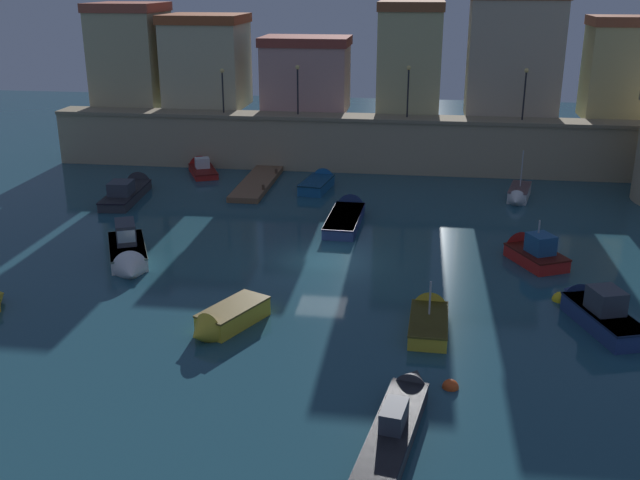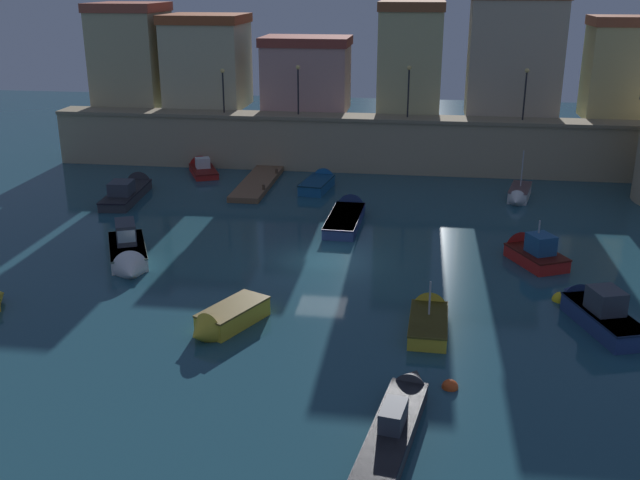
{
  "view_description": "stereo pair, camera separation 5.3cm",
  "coord_description": "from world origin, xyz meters",
  "px_view_note": "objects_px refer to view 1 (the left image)",
  "views": [
    {
      "loc": [
        4.85,
        -34.94,
        13.72
      ],
      "look_at": [
        0.0,
        -0.68,
        1.43
      ],
      "focal_mm": 41.42,
      "sensor_mm": 36.0,
      "label": 1
    },
    {
      "loc": [
        4.9,
        -34.93,
        13.72
      ],
      "look_at": [
        0.0,
        -0.68,
        1.43
      ],
      "focal_mm": 41.42,
      "sensor_mm": 36.0,
      "label": 2
    }
  ],
  "objects_px": {
    "moored_boat_4": "(519,194)",
    "moored_boat_12": "(399,417)",
    "moored_boat_2": "(429,317)",
    "moored_boat_7": "(595,310)",
    "mooring_buoy_1": "(450,387)",
    "quay_lamp_3": "(525,86)",
    "moored_boat_5": "(224,319)",
    "moored_boat_1": "(347,214)",
    "quay_lamp_2": "(408,83)",
    "moored_boat_6": "(319,182)",
    "moored_boat_8": "(530,251)",
    "mooring_buoy_0": "(560,300)",
    "moored_boat_10": "(130,190)",
    "moored_boat_11": "(201,168)",
    "quay_lamp_0": "(222,83)",
    "quay_lamp_1": "(298,82)",
    "moored_boat_0": "(128,253)"
  },
  "relations": [
    {
      "from": "moored_boat_4",
      "to": "moored_boat_12",
      "type": "bearing_deg",
      "value": -1.63
    },
    {
      "from": "moored_boat_2",
      "to": "moored_boat_4",
      "type": "relative_size",
      "value": 1.04
    },
    {
      "from": "moored_boat_7",
      "to": "mooring_buoy_1",
      "type": "height_order",
      "value": "moored_boat_7"
    },
    {
      "from": "quay_lamp_3",
      "to": "moored_boat_5",
      "type": "distance_m",
      "value": 32.03
    },
    {
      "from": "moored_boat_1",
      "to": "moored_boat_2",
      "type": "bearing_deg",
      "value": -158.45
    },
    {
      "from": "moored_boat_5",
      "to": "quay_lamp_2",
      "type": "bearing_deg",
      "value": -167.81
    },
    {
      "from": "moored_boat_6",
      "to": "moored_boat_7",
      "type": "xyz_separation_m",
      "value": [
        14.51,
        -19.48,
        0.18
      ]
    },
    {
      "from": "moored_boat_2",
      "to": "quay_lamp_2",
      "type": "bearing_deg",
      "value": 5.6
    },
    {
      "from": "moored_boat_8",
      "to": "moored_boat_12",
      "type": "bearing_deg",
      "value": 132.8
    },
    {
      "from": "moored_boat_5",
      "to": "mooring_buoy_0",
      "type": "relative_size",
      "value": 5.56
    },
    {
      "from": "moored_boat_4",
      "to": "moored_boat_10",
      "type": "bearing_deg",
      "value": -72.04
    },
    {
      "from": "moored_boat_2",
      "to": "moored_boat_11",
      "type": "bearing_deg",
      "value": 37.08
    },
    {
      "from": "moored_boat_7",
      "to": "moored_boat_8",
      "type": "bearing_deg",
      "value": -4.55
    },
    {
      "from": "moored_boat_8",
      "to": "mooring_buoy_0",
      "type": "distance_m",
      "value": 5.1
    },
    {
      "from": "quay_lamp_0",
      "to": "quay_lamp_1",
      "type": "relative_size",
      "value": 0.9
    },
    {
      "from": "quay_lamp_2",
      "to": "moored_boat_10",
      "type": "xyz_separation_m",
      "value": [
        -17.97,
        -9.25,
        -6.12
      ]
    },
    {
      "from": "moored_boat_11",
      "to": "mooring_buoy_0",
      "type": "relative_size",
      "value": 6.47
    },
    {
      "from": "moored_boat_5",
      "to": "mooring_buoy_0",
      "type": "xyz_separation_m",
      "value": [
        14.27,
        4.97,
        -0.45
      ]
    },
    {
      "from": "moored_boat_0",
      "to": "moored_boat_2",
      "type": "bearing_deg",
      "value": 47.12
    },
    {
      "from": "moored_boat_0",
      "to": "moored_boat_6",
      "type": "xyz_separation_m",
      "value": [
        7.62,
        15.71,
        -0.14
      ]
    },
    {
      "from": "quay_lamp_0",
      "to": "moored_boat_5",
      "type": "height_order",
      "value": "quay_lamp_0"
    },
    {
      "from": "moored_boat_10",
      "to": "mooring_buoy_1",
      "type": "distance_m",
      "value": 30.05
    },
    {
      "from": "mooring_buoy_0",
      "to": "quay_lamp_3",
      "type": "bearing_deg",
      "value": 88.72
    },
    {
      "from": "quay_lamp_0",
      "to": "moored_boat_2",
      "type": "bearing_deg",
      "value": -58.95
    },
    {
      "from": "moored_boat_6",
      "to": "mooring_buoy_1",
      "type": "bearing_deg",
      "value": -154.16
    },
    {
      "from": "moored_boat_0",
      "to": "moored_boat_1",
      "type": "height_order",
      "value": "moored_boat_0"
    },
    {
      "from": "moored_boat_2",
      "to": "moored_boat_12",
      "type": "bearing_deg",
      "value": 174.51
    },
    {
      "from": "mooring_buoy_1",
      "to": "quay_lamp_3",
      "type": "bearing_deg",
      "value": 79.74
    },
    {
      "from": "moored_boat_1",
      "to": "moored_boat_4",
      "type": "xyz_separation_m",
      "value": [
        10.67,
        5.64,
        0.08
      ]
    },
    {
      "from": "quay_lamp_1",
      "to": "moored_boat_0",
      "type": "height_order",
      "value": "quay_lamp_1"
    },
    {
      "from": "quay_lamp_2",
      "to": "moored_boat_0",
      "type": "xyz_separation_m",
      "value": [
        -13.36,
        -21.09,
        -6.03
      ]
    },
    {
      "from": "quay_lamp_2",
      "to": "quay_lamp_1",
      "type": "bearing_deg",
      "value": 180.0
    },
    {
      "from": "quay_lamp_1",
      "to": "mooring_buoy_1",
      "type": "distance_m",
      "value": 33.56
    },
    {
      "from": "moored_boat_10",
      "to": "mooring_buoy_0",
      "type": "bearing_deg",
      "value": -122.49
    },
    {
      "from": "moored_boat_4",
      "to": "moored_boat_8",
      "type": "height_order",
      "value": "moored_boat_4"
    },
    {
      "from": "quay_lamp_0",
      "to": "moored_boat_4",
      "type": "height_order",
      "value": "quay_lamp_0"
    },
    {
      "from": "moored_boat_5",
      "to": "moored_boat_6",
      "type": "distance_m",
      "value": 22.4
    },
    {
      "from": "moored_boat_1",
      "to": "moored_boat_5",
      "type": "relative_size",
      "value": 1.61
    },
    {
      "from": "quay_lamp_1",
      "to": "moored_boat_6",
      "type": "xyz_separation_m",
      "value": [
        2.4,
        -5.38,
        -6.11
      ]
    },
    {
      "from": "moored_boat_10",
      "to": "moored_boat_5",
      "type": "bearing_deg",
      "value": -153.0
    },
    {
      "from": "quay_lamp_1",
      "to": "moored_boat_8",
      "type": "bearing_deg",
      "value": -49.63
    },
    {
      "from": "quay_lamp_3",
      "to": "moored_boat_10",
      "type": "relative_size",
      "value": 0.49
    },
    {
      "from": "mooring_buoy_0",
      "to": "moored_boat_4",
      "type": "bearing_deg",
      "value": 90.49
    },
    {
      "from": "quay_lamp_0",
      "to": "quay_lamp_2",
      "type": "relative_size",
      "value": 0.88
    },
    {
      "from": "quay_lamp_1",
      "to": "moored_boat_8",
      "type": "xyz_separation_m",
      "value": [
        15.11,
        -17.77,
        -6.0
      ]
    },
    {
      "from": "moored_boat_8",
      "to": "quay_lamp_0",
      "type": "bearing_deg",
      "value": 23.06
    },
    {
      "from": "quay_lamp_2",
      "to": "mooring_buoy_1",
      "type": "bearing_deg",
      "value": -85.18
    },
    {
      "from": "moored_boat_6",
      "to": "mooring_buoy_0",
      "type": "relative_size",
      "value": 6.16
    },
    {
      "from": "quay_lamp_2",
      "to": "moored_boat_12",
      "type": "relative_size",
      "value": 0.51
    },
    {
      "from": "moored_boat_0",
      "to": "mooring_buoy_0",
      "type": "relative_size",
      "value": 7.97
    }
  ]
}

